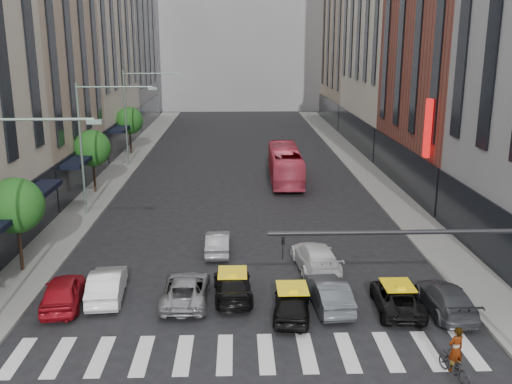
{
  "coord_description": "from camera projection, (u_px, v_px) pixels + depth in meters",
  "views": [
    {
      "loc": [
        -0.45,
        -18.32,
        11.8
      ],
      "look_at": [
        0.53,
        10.98,
        4.0
      ],
      "focal_mm": 40.0,
      "sensor_mm": 36.0,
      "label": 1
    }
  ],
  "objects": [
    {
      "name": "liberty_sign",
      "position": [
        428.0,
        128.0,
        38.93
      ],
      "size": [
        0.3,
        0.7,
        4.0
      ],
      "color": "red",
      "rests_on": "ground"
    },
    {
      "name": "sidewalk_left",
      "position": [
        110.0,
        181.0,
        49.33
      ],
      "size": [
        3.0,
        96.0,
        0.15
      ],
      "primitive_type": "cube",
      "color": "slate",
      "rests_on": "ground"
    },
    {
      "name": "car_row2_left",
      "position": [
        218.0,
        243.0,
        32.57
      ],
      "size": [
        1.33,
        3.81,
        1.25
      ],
      "primitive_type": "imported",
      "rotation": [
        0.0,
        0.0,
        3.14
      ],
      "color": "#9B9BA0",
      "rests_on": "ground"
    },
    {
      "name": "building_right_d",
      "position": [
        360.0,
        25.0,
        80.48
      ],
      "size": [
        8.0,
        18.0,
        28.0
      ],
      "primitive_type": "cube",
      "color": "tan",
      "rests_on": "ground"
    },
    {
      "name": "rider",
      "position": [
        457.0,
        333.0,
        20.21
      ],
      "size": [
        0.73,
        0.59,
        1.73
      ],
      "primitive_type": "imported",
      "rotation": [
        0.0,
        0.0,
        3.46
      ],
      "color": "gray",
      "rests_on": "motorcycle"
    },
    {
      "name": "taxi_left",
      "position": [
        233.0,
        285.0,
        26.89
      ],
      "size": [
        1.99,
        4.43,
        1.26
      ],
      "primitive_type": "imported",
      "rotation": [
        0.0,
        0.0,
        3.19
      ],
      "color": "black",
      "rests_on": "ground"
    },
    {
      "name": "car_row2_right",
      "position": [
        316.0,
        257.0,
        30.21
      ],
      "size": [
        2.48,
        5.09,
        1.43
      ],
      "primitive_type": "imported",
      "rotation": [
        0.0,
        0.0,
        3.24
      ],
      "color": "silver",
      "rests_on": "ground"
    },
    {
      "name": "tree_far",
      "position": [
        129.0,
        121.0,
        59.99
      ],
      "size": [
        2.88,
        2.88,
        4.95
      ],
      "color": "black",
      "rests_on": "sidewalk_left"
    },
    {
      "name": "tree_mid",
      "position": [
        92.0,
        148.0,
        44.54
      ],
      "size": [
        2.88,
        2.88,
        4.95
      ],
      "color": "black",
      "rests_on": "sidewalk_left"
    },
    {
      "name": "streetlamp_mid",
      "position": [
        94.0,
        131.0,
        38.22
      ],
      "size": [
        5.38,
        0.25,
        9.0
      ],
      "color": "gray",
      "rests_on": "sidewalk_left"
    },
    {
      "name": "car_silver",
      "position": [
        186.0,
        289.0,
        26.46
      ],
      "size": [
        2.13,
        4.54,
        1.26
      ],
      "primitive_type": "imported",
      "rotation": [
        0.0,
        0.0,
        3.13
      ],
      "color": "gray",
      "rests_on": "ground"
    },
    {
      "name": "car_red",
      "position": [
        63.0,
        292.0,
        26.01
      ],
      "size": [
        2.21,
        4.35,
        1.42
      ],
      "primitive_type": "imported",
      "rotation": [
        0.0,
        0.0,
        3.27
      ],
      "color": "maroon",
      "rests_on": "ground"
    },
    {
      "name": "building_left_b",
      "position": [
        23.0,
        38.0,
        44.16
      ],
      "size": [
        8.0,
        16.0,
        24.0
      ],
      "primitive_type": "cube",
      "color": "tan",
      "rests_on": "ground"
    },
    {
      "name": "streetlamp_far",
      "position": [
        135.0,
        105.0,
        53.68
      ],
      "size": [
        5.38,
        0.25,
        9.0
      ],
      "color": "gray",
      "rests_on": "sidewalk_left"
    },
    {
      "name": "motorcycle",
      "position": [
        454.0,
        366.0,
        20.55
      ],
      "size": [
        1.1,
        1.82,
        0.9
      ],
      "primitive_type": "imported",
      "rotation": [
        0.0,
        0.0,
        3.46
      ],
      "color": "#232326",
      "rests_on": "ground"
    },
    {
      "name": "building_far",
      "position": [
        239.0,
        3.0,
        98.21
      ],
      "size": [
        30.0,
        10.0,
        36.0
      ],
      "primitive_type": "cube",
      "color": "gray",
      "rests_on": "ground"
    },
    {
      "name": "car_white_front",
      "position": [
        107.0,
        284.0,
        26.83
      ],
      "size": [
        1.85,
        4.38,
        1.41
      ],
      "primitive_type": "imported",
      "rotation": [
        0.0,
        0.0,
        3.23
      ],
      "color": "white",
      "rests_on": "ground"
    },
    {
      "name": "car_grey_curb",
      "position": [
        446.0,
        298.0,
        25.47
      ],
      "size": [
        1.83,
        4.48,
        1.3
      ],
      "primitive_type": "imported",
      "rotation": [
        0.0,
        0.0,
        3.14
      ],
      "color": "#3A3C41",
      "rests_on": "ground"
    },
    {
      "name": "sidewalk_right",
      "position": [
        373.0,
        178.0,
        50.08
      ],
      "size": [
        3.0,
        96.0,
        0.15
      ],
      "primitive_type": "cube",
      "color": "slate",
      "rests_on": "ground"
    },
    {
      "name": "ground",
      "position": [
        252.0,
        376.0,
        20.75
      ],
      "size": [
        160.0,
        160.0,
        0.0
      ],
      "primitive_type": "plane",
      "color": "black",
      "rests_on": "ground"
    },
    {
      "name": "tree_near",
      "position": [
        16.0,
        206.0,
        29.09
      ],
      "size": [
        2.88,
        2.88,
        4.95
      ],
      "color": "black",
      "rests_on": "sidewalk_left"
    },
    {
      "name": "building_right_b",
      "position": [
        462.0,
        25.0,
        44.03
      ],
      "size": [
        8.0,
        18.0,
        26.0
      ],
      "primitive_type": "cube",
      "color": "brown",
      "rests_on": "ground"
    },
    {
      "name": "building_left_d",
      "position": [
        117.0,
        17.0,
        79.12
      ],
      "size": [
        8.0,
        18.0,
        30.0
      ],
      "primitive_type": "cube",
      "color": "gray",
      "rests_on": "ground"
    },
    {
      "name": "bus",
      "position": [
        285.0,
        164.0,
        49.11
      ],
      "size": [
        2.66,
        10.68,
        2.96
      ],
      "primitive_type": "imported",
      "rotation": [
        0.0,
        0.0,
        3.13
      ],
      "color": "#CD3C53",
      "rests_on": "ground"
    },
    {
      "name": "car_grey_mid",
      "position": [
        329.0,
        293.0,
        25.95
      ],
      "size": [
        1.83,
        4.29,
        1.37
      ],
      "primitive_type": "imported",
      "rotation": [
        0.0,
        0.0,
        3.23
      ],
      "color": "#43474C",
      "rests_on": "ground"
    },
    {
      "name": "taxi_center",
      "position": [
        292.0,
        302.0,
        25.03
      ],
      "size": [
        2.04,
        4.09,
        1.34
      ],
      "primitive_type": "imported",
      "rotation": [
        0.0,
        0.0,
        3.02
      ],
      "color": "black",
      "rests_on": "ground"
    },
    {
      "name": "taxi_right",
      "position": [
        397.0,
        298.0,
        25.69
      ],
      "size": [
        2.22,
        4.36,
        1.18
      ],
      "primitive_type": "imported",
      "rotation": [
        0.0,
        0.0,
        3.08
      ],
      "color": "black",
      "rests_on": "ground"
    },
    {
      "name": "traffic_signal",
      "position": [
        484.0,
        269.0,
        18.88
      ],
      "size": [
        10.1,
        0.2,
        6.0
      ],
      "color": "black",
      "rests_on": "ground"
    }
  ]
}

